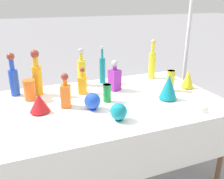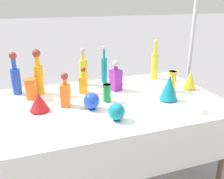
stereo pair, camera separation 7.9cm
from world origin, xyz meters
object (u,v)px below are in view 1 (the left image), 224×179
(slender_vase_0, at_px, (107,92))
(cardboard_box_behind_left, at_px, (109,110))
(tall_bottle_4, at_px, (82,70))
(square_decanter_0, at_px, (66,93))
(slender_vase_2, at_px, (30,89))
(square_decanter_2, at_px, (115,78))
(fluted_vase_1, at_px, (39,103))
(fluted_vase_2, at_px, (169,87))
(square_decanter_1, at_px, (83,83))
(tall_bottle_1, at_px, (152,63))
(fluted_vase_0, at_px, (188,79))
(canopy_pole, at_px, (187,42))
(round_bowl_1, at_px, (119,112))
(tall_bottle_0, at_px, (14,78))
(round_bowl_0, at_px, (92,101))
(tall_bottle_2, at_px, (102,69))
(slender_vase_1, at_px, (170,80))
(tall_bottle_3, at_px, (37,75))

(slender_vase_0, bearing_deg, cardboard_box_behind_left, 68.14)
(tall_bottle_4, distance_m, square_decanter_0, 0.55)
(slender_vase_0, height_order, slender_vase_2, slender_vase_2)
(square_decanter_2, distance_m, slender_vase_2, 0.77)
(fluted_vase_1, distance_m, fluted_vase_2, 1.08)
(square_decanter_1, distance_m, slender_vase_0, 0.30)
(tall_bottle_1, relative_size, fluted_vase_1, 2.71)
(fluted_vase_0, bearing_deg, slender_vase_2, 170.28)
(tall_bottle_1, bearing_deg, canopy_pole, 20.53)
(slender_vase_2, height_order, round_bowl_1, slender_vase_2)
(slender_vase_0, bearing_deg, round_bowl_1, -97.28)
(tall_bottle_0, xyz_separation_m, cardboard_box_behind_left, (1.11, 0.53, -0.73))
(slender_vase_2, height_order, round_bowl_0, slender_vase_2)
(tall_bottle_2, relative_size, canopy_pole, 0.14)
(square_decanter_1, distance_m, slender_vase_1, 0.82)
(tall_bottle_3, relative_size, square_decanter_2, 1.41)
(tall_bottle_2, height_order, tall_bottle_4, tall_bottle_2)
(slender_vase_0, distance_m, round_bowl_0, 0.20)
(square_decanter_0, height_order, fluted_vase_2, square_decanter_0)
(square_decanter_1, bearing_deg, tall_bottle_3, 162.57)
(square_decanter_1, distance_m, cardboard_box_behind_left, 1.11)
(tall_bottle_0, xyz_separation_m, square_decanter_0, (0.38, -0.43, -0.05))
(slender_vase_0, distance_m, cardboard_box_behind_left, 1.23)
(fluted_vase_2, bearing_deg, tall_bottle_3, 152.72)
(cardboard_box_behind_left, bearing_deg, canopy_pole, -17.98)
(slender_vase_2, relative_size, fluted_vase_2, 0.81)
(square_decanter_2, bearing_deg, cardboard_box_behind_left, 73.08)
(fluted_vase_2, relative_size, canopy_pole, 0.08)
(slender_vase_0, relative_size, round_bowl_0, 1.10)
(square_decanter_2, relative_size, cardboard_box_behind_left, 0.50)
(square_decanter_1, xyz_separation_m, fluted_vase_0, (0.99, -0.24, -0.00))
(round_bowl_1, bearing_deg, fluted_vase_2, 20.61)
(fluted_vase_0, xyz_separation_m, round_bowl_1, (-0.90, -0.38, -0.02))
(square_decanter_2, distance_m, cardboard_box_behind_left, 1.04)
(fluted_vase_2, bearing_deg, tall_bottle_1, 73.22)
(square_decanter_0, relative_size, slender_vase_2, 1.57)
(round_bowl_0, bearing_deg, tall_bottle_4, 82.50)
(canopy_pole, bearing_deg, tall_bottle_0, -173.50)
(tall_bottle_4, bearing_deg, round_bowl_1, -87.34)
(round_bowl_0, bearing_deg, fluted_vase_2, -3.20)
(slender_vase_1, xyz_separation_m, round_bowl_0, (-0.82, -0.14, -0.03))
(slender_vase_1, bearing_deg, round_bowl_1, -151.00)
(canopy_pole, bearing_deg, fluted_vase_2, -134.23)
(fluted_vase_0, bearing_deg, square_decanter_2, 163.04)
(tall_bottle_1, height_order, fluted_vase_2, tall_bottle_1)
(tall_bottle_0, xyz_separation_m, tall_bottle_3, (0.20, -0.06, 0.02))
(round_bowl_1, bearing_deg, tall_bottle_3, 122.84)
(square_decanter_1, bearing_deg, slender_vase_2, 178.47)
(square_decanter_2, bearing_deg, round_bowl_1, -109.62)
(slender_vase_0, bearing_deg, square_decanter_0, 177.28)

